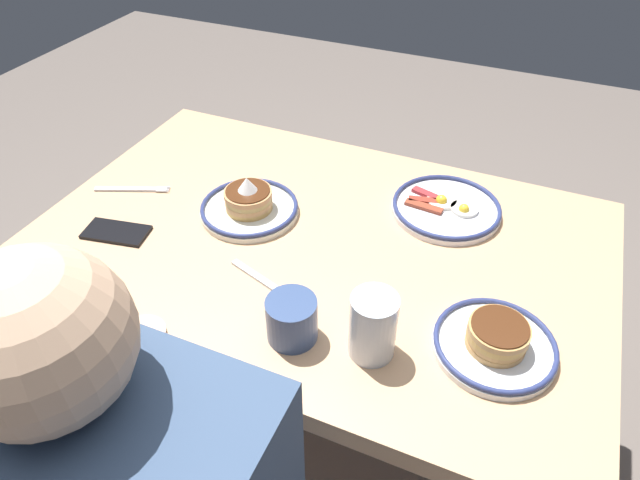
{
  "coord_description": "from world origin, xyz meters",
  "views": [
    {
      "loc": [
        -0.38,
        0.87,
        1.55
      ],
      "look_at": [
        -0.02,
        0.03,
        0.79
      ],
      "focal_mm": 31.26,
      "sensor_mm": 36.0,
      "label": 1
    }
  ],
  "objects_px": {
    "plate_center_pancakes": "(495,342)",
    "plate_far_companion": "(249,205)",
    "plate_near_main": "(446,207)",
    "coffee_mug": "(291,318)",
    "fork_near": "(133,189)",
    "tea_spoon": "(277,290)",
    "cell_phone": "(116,232)",
    "drinking_glass": "(373,329)"
  },
  "relations": [
    {
      "from": "plate_center_pancakes",
      "to": "drinking_glass",
      "type": "bearing_deg",
      "value": 23.59
    },
    {
      "from": "plate_center_pancakes",
      "to": "tea_spoon",
      "type": "xyz_separation_m",
      "value": [
        0.42,
        0.02,
        -0.02
      ]
    },
    {
      "from": "cell_phone",
      "to": "tea_spoon",
      "type": "xyz_separation_m",
      "value": [
        -0.42,
        0.02,
        0.0
      ]
    },
    {
      "from": "drinking_glass",
      "to": "fork_near",
      "type": "distance_m",
      "value": 0.75
    },
    {
      "from": "plate_far_companion",
      "to": "fork_near",
      "type": "distance_m",
      "value": 0.32
    },
    {
      "from": "fork_near",
      "to": "plate_far_companion",
      "type": "bearing_deg",
      "value": -173.86
    },
    {
      "from": "plate_far_companion",
      "to": "plate_near_main",
      "type": "bearing_deg",
      "value": -156.27
    },
    {
      "from": "fork_near",
      "to": "tea_spoon",
      "type": "distance_m",
      "value": 0.52
    },
    {
      "from": "tea_spoon",
      "to": "cell_phone",
      "type": "bearing_deg",
      "value": -2.79
    },
    {
      "from": "plate_near_main",
      "to": "plate_center_pancakes",
      "type": "xyz_separation_m",
      "value": [
        -0.18,
        0.37,
        0.01
      ]
    },
    {
      "from": "fork_near",
      "to": "coffee_mug",
      "type": "bearing_deg",
      "value": 154.98
    },
    {
      "from": "tea_spoon",
      "to": "plate_near_main",
      "type": "bearing_deg",
      "value": -122.13
    },
    {
      "from": "plate_center_pancakes",
      "to": "coffee_mug",
      "type": "bearing_deg",
      "value": 17.73
    },
    {
      "from": "fork_near",
      "to": "plate_center_pancakes",
      "type": "bearing_deg",
      "value": 170.54
    },
    {
      "from": "cell_phone",
      "to": "drinking_glass",
      "type": "bearing_deg",
      "value": 161.65
    },
    {
      "from": "plate_near_main",
      "to": "tea_spoon",
      "type": "bearing_deg",
      "value": 57.87
    },
    {
      "from": "plate_center_pancakes",
      "to": "plate_far_companion",
      "type": "height_order",
      "value": "plate_far_companion"
    },
    {
      "from": "plate_far_companion",
      "to": "drinking_glass",
      "type": "bearing_deg",
      "value": 145.42
    },
    {
      "from": "plate_far_companion",
      "to": "drinking_glass",
      "type": "distance_m",
      "value": 0.49
    },
    {
      "from": "cell_phone",
      "to": "fork_near",
      "type": "relative_size",
      "value": 0.8
    },
    {
      "from": "plate_near_main",
      "to": "fork_near",
      "type": "xyz_separation_m",
      "value": [
        0.74,
        0.22,
        -0.01
      ]
    },
    {
      "from": "coffee_mug",
      "to": "fork_near",
      "type": "relative_size",
      "value": 0.6
    },
    {
      "from": "drinking_glass",
      "to": "fork_near",
      "type": "height_order",
      "value": "drinking_glass"
    },
    {
      "from": "plate_center_pancakes",
      "to": "fork_near",
      "type": "relative_size",
      "value": 1.23
    },
    {
      "from": "plate_near_main",
      "to": "plate_center_pancakes",
      "type": "distance_m",
      "value": 0.41
    },
    {
      "from": "drinking_glass",
      "to": "plate_far_companion",
      "type": "bearing_deg",
      "value": -34.58
    },
    {
      "from": "coffee_mug",
      "to": "plate_far_companion",
      "type": "bearing_deg",
      "value": -49.72
    },
    {
      "from": "plate_near_main",
      "to": "tea_spoon",
      "type": "distance_m",
      "value": 0.47
    },
    {
      "from": "plate_near_main",
      "to": "plate_far_companion",
      "type": "bearing_deg",
      "value": 23.73
    },
    {
      "from": "plate_far_companion",
      "to": "cell_phone",
      "type": "distance_m",
      "value": 0.3
    },
    {
      "from": "plate_far_companion",
      "to": "tea_spoon",
      "type": "relative_size",
      "value": 1.18
    },
    {
      "from": "cell_phone",
      "to": "tea_spoon",
      "type": "relative_size",
      "value": 0.74
    },
    {
      "from": "drinking_glass",
      "to": "tea_spoon",
      "type": "distance_m",
      "value": 0.24
    },
    {
      "from": "cell_phone",
      "to": "plate_near_main",
      "type": "bearing_deg",
      "value": -161.17
    },
    {
      "from": "plate_far_companion",
      "to": "drinking_glass",
      "type": "xyz_separation_m",
      "value": [
        -0.4,
        0.27,
        0.04
      ]
    },
    {
      "from": "drinking_glass",
      "to": "tea_spoon",
      "type": "xyz_separation_m",
      "value": [
        0.22,
        -0.07,
        -0.05
      ]
    },
    {
      "from": "plate_center_pancakes",
      "to": "tea_spoon",
      "type": "height_order",
      "value": "plate_center_pancakes"
    },
    {
      "from": "plate_center_pancakes",
      "to": "plate_far_companion",
      "type": "xyz_separation_m",
      "value": [
        0.6,
        -0.19,
        0.0
      ]
    },
    {
      "from": "coffee_mug",
      "to": "cell_phone",
      "type": "bearing_deg",
      "value": -12.65
    },
    {
      "from": "coffee_mug",
      "to": "cell_phone",
      "type": "height_order",
      "value": "coffee_mug"
    },
    {
      "from": "plate_center_pancakes",
      "to": "fork_near",
      "type": "distance_m",
      "value": 0.93
    },
    {
      "from": "plate_near_main",
      "to": "tea_spoon",
      "type": "relative_size",
      "value": 1.31
    }
  ]
}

